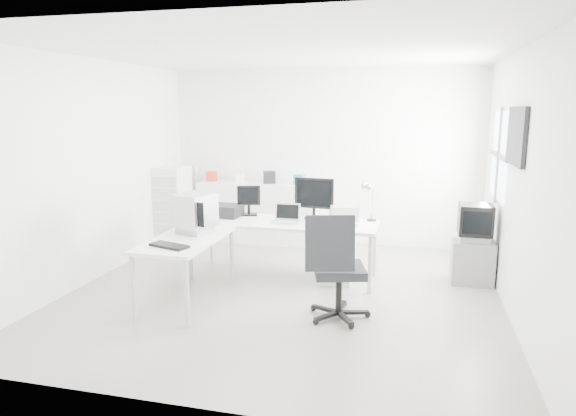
% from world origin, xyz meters
% --- Properties ---
extents(floor, '(5.00, 5.00, 0.01)m').
position_xyz_m(floor, '(0.00, 0.00, 0.00)').
color(floor, '#B5B3A2').
rests_on(floor, ground).
extents(ceiling, '(5.00, 5.00, 0.01)m').
position_xyz_m(ceiling, '(0.00, 0.00, 2.80)').
color(ceiling, white).
rests_on(ceiling, back_wall).
extents(back_wall, '(5.00, 0.02, 2.80)m').
position_xyz_m(back_wall, '(0.00, 2.50, 1.40)').
color(back_wall, white).
rests_on(back_wall, floor).
extents(left_wall, '(0.02, 5.00, 2.80)m').
position_xyz_m(left_wall, '(-2.50, 0.00, 1.40)').
color(left_wall, white).
rests_on(left_wall, floor).
extents(right_wall, '(0.02, 5.00, 2.80)m').
position_xyz_m(right_wall, '(2.50, 0.00, 1.40)').
color(right_wall, white).
rests_on(right_wall, floor).
extents(window, '(0.02, 1.20, 1.10)m').
position_xyz_m(window, '(2.48, 1.20, 1.60)').
color(window, white).
rests_on(window, right_wall).
extents(wall_picture, '(0.04, 0.90, 0.60)m').
position_xyz_m(wall_picture, '(2.47, 0.10, 1.90)').
color(wall_picture, black).
rests_on(wall_picture, right_wall).
extents(main_desk, '(2.40, 0.80, 0.75)m').
position_xyz_m(main_desk, '(-0.15, 0.57, 0.38)').
color(main_desk, silver).
rests_on(main_desk, floor).
extents(side_desk, '(0.70, 1.40, 0.75)m').
position_xyz_m(side_desk, '(-1.00, -0.53, 0.38)').
color(side_desk, silver).
rests_on(side_desk, floor).
extents(drawer_pedestal, '(0.40, 0.50, 0.60)m').
position_xyz_m(drawer_pedestal, '(0.55, 0.62, 0.30)').
color(drawer_pedestal, silver).
rests_on(drawer_pedestal, floor).
extents(inkjet_printer, '(0.47, 0.38, 0.16)m').
position_xyz_m(inkjet_printer, '(-1.00, 0.67, 0.83)').
color(inkjet_printer, black).
rests_on(inkjet_printer, main_desk).
extents(lcd_monitor_small, '(0.35, 0.26, 0.39)m').
position_xyz_m(lcd_monitor_small, '(-0.70, 0.82, 0.95)').
color(lcd_monitor_small, black).
rests_on(lcd_monitor_small, main_desk).
extents(lcd_monitor_large, '(0.54, 0.26, 0.55)m').
position_xyz_m(lcd_monitor_large, '(0.20, 0.82, 1.02)').
color(lcd_monitor_large, black).
rests_on(lcd_monitor_large, main_desk).
extents(laptop, '(0.34, 0.35, 0.22)m').
position_xyz_m(laptop, '(-0.10, 0.47, 0.86)').
color(laptop, '#B7B7BA').
rests_on(laptop, main_desk).
extents(white_keyboard, '(0.41, 0.25, 0.02)m').
position_xyz_m(white_keyboard, '(0.50, 0.42, 0.76)').
color(white_keyboard, silver).
rests_on(white_keyboard, main_desk).
extents(white_mouse, '(0.06, 0.06, 0.06)m').
position_xyz_m(white_mouse, '(0.80, 0.47, 0.78)').
color(white_mouse, silver).
rests_on(white_mouse, main_desk).
extents(laser_printer, '(0.42, 0.38, 0.20)m').
position_xyz_m(laser_printer, '(0.60, 0.79, 0.85)').
color(laser_printer, '#B1B1B1').
rests_on(laser_printer, main_desk).
extents(desk_lamp, '(0.16, 0.16, 0.42)m').
position_xyz_m(desk_lamp, '(0.95, 0.87, 0.96)').
color(desk_lamp, silver).
rests_on(desk_lamp, main_desk).
extents(crt_monitor, '(0.50, 0.50, 0.45)m').
position_xyz_m(crt_monitor, '(-1.00, -0.28, 0.98)').
color(crt_monitor, '#B7B7BA').
rests_on(crt_monitor, side_desk).
extents(black_keyboard, '(0.46, 0.30, 0.03)m').
position_xyz_m(black_keyboard, '(-1.00, -0.93, 0.76)').
color(black_keyboard, black).
rests_on(black_keyboard, side_desk).
extents(office_chair, '(0.82, 0.82, 1.16)m').
position_xyz_m(office_chair, '(0.75, -0.58, 0.58)').
color(office_chair, '#272A2C').
rests_on(office_chair, floor).
extents(tv_cabinet, '(0.51, 0.41, 0.55)m').
position_xyz_m(tv_cabinet, '(2.22, 0.93, 0.28)').
color(tv_cabinet, slate).
rests_on(tv_cabinet, floor).
extents(crt_tv, '(0.50, 0.48, 0.45)m').
position_xyz_m(crt_tv, '(2.22, 0.93, 0.78)').
color(crt_tv, black).
rests_on(crt_tv, tv_cabinet).
extents(sideboard, '(1.97, 0.49, 0.98)m').
position_xyz_m(sideboard, '(-1.02, 2.24, 0.49)').
color(sideboard, silver).
rests_on(sideboard, floor).
extents(clutter_box_a, '(0.18, 0.16, 0.16)m').
position_xyz_m(clutter_box_a, '(-1.82, 2.24, 1.06)').
color(clutter_box_a, red).
rests_on(clutter_box_a, sideboard).
extents(clutter_box_b, '(0.18, 0.16, 0.15)m').
position_xyz_m(clutter_box_b, '(-1.32, 2.24, 1.06)').
color(clutter_box_b, silver).
rests_on(clutter_box_b, sideboard).
extents(clutter_box_c, '(0.24, 0.23, 0.20)m').
position_xyz_m(clutter_box_c, '(-0.82, 2.24, 1.08)').
color(clutter_box_c, black).
rests_on(clutter_box_c, sideboard).
extents(clutter_box_d, '(0.18, 0.17, 0.16)m').
position_xyz_m(clutter_box_d, '(-0.32, 2.24, 1.06)').
color(clutter_box_d, blue).
rests_on(clutter_box_d, sideboard).
extents(clutter_bottle, '(0.07, 0.07, 0.22)m').
position_xyz_m(clutter_bottle, '(-2.12, 2.28, 1.09)').
color(clutter_bottle, silver).
rests_on(clutter_bottle, sideboard).
extents(filing_cabinet, '(0.45, 0.53, 1.27)m').
position_xyz_m(filing_cabinet, '(-2.28, 1.71, 0.64)').
color(filing_cabinet, silver).
rests_on(filing_cabinet, floor).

